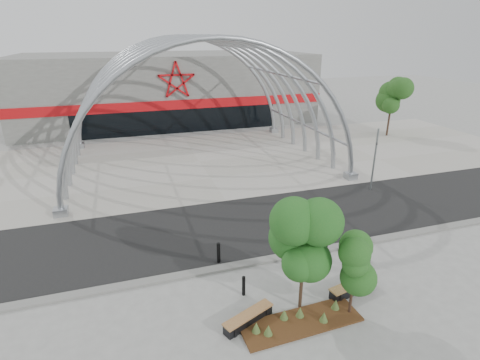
% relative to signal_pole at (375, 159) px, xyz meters
% --- Properties ---
extents(ground, '(140.00, 140.00, 0.00)m').
position_rel_signal_pole_xyz_m(ground, '(-10.17, -5.77, -2.29)').
color(ground, gray).
rests_on(ground, ground).
extents(road, '(140.00, 7.00, 0.02)m').
position_rel_signal_pole_xyz_m(road, '(-10.17, -2.27, -2.28)').
color(road, black).
rests_on(road, ground).
extents(forecourt, '(60.00, 17.00, 0.04)m').
position_rel_signal_pole_xyz_m(forecourt, '(-10.17, 9.73, -2.27)').
color(forecourt, '#A9A498').
rests_on(forecourt, ground).
extents(kerb, '(60.00, 0.50, 0.12)m').
position_rel_signal_pole_xyz_m(kerb, '(-10.17, -6.02, -2.23)').
color(kerb, slate).
rests_on(kerb, ground).
extents(arena_building, '(34.00, 15.24, 8.00)m').
position_rel_signal_pole_xyz_m(arena_building, '(-10.17, 27.68, 1.70)').
color(arena_building, slate).
rests_on(arena_building, ground).
extents(vault_canopy, '(20.80, 15.80, 20.36)m').
position_rel_signal_pole_xyz_m(vault_canopy, '(-10.17, 9.73, -2.27)').
color(vault_canopy, '#9CA1A6').
rests_on(vault_canopy, ground).
extents(planting_bed, '(4.71, 1.60, 0.49)m').
position_rel_signal_pole_xyz_m(planting_bed, '(-10.53, -10.28, -2.17)').
color(planting_bed, '#3F230E').
rests_on(planting_bed, ground).
extents(signal_pole, '(0.19, 0.62, 4.38)m').
position_rel_signal_pole_xyz_m(signal_pole, '(0.00, 0.00, 0.00)').
color(signal_pole, slate).
rests_on(signal_pole, ground).
extents(street_tree_0, '(1.87, 1.87, 4.27)m').
position_rel_signal_pole_xyz_m(street_tree_0, '(-10.11, -9.46, 0.78)').
color(street_tree_0, '#332216').
rests_on(street_tree_0, ground).
extents(street_tree_1, '(1.37, 1.37, 3.24)m').
position_rel_signal_pole_xyz_m(street_tree_1, '(-8.45, -10.40, 0.04)').
color(street_tree_1, black).
rests_on(street_tree_1, ground).
extents(bench_0, '(2.20, 1.29, 0.46)m').
position_rel_signal_pole_xyz_m(bench_0, '(-12.37, -9.71, -2.06)').
color(bench_0, black).
rests_on(bench_0, ground).
extents(bench_1, '(2.29, 0.94, 0.47)m').
position_rel_signal_pole_xyz_m(bench_1, '(-7.63, -9.33, -2.06)').
color(bench_1, black).
rests_on(bench_1, ground).
extents(bollard_0, '(0.17, 0.17, 1.04)m').
position_rel_signal_pole_xyz_m(bollard_0, '(-12.41, -5.44, -1.77)').
color(bollard_0, black).
rests_on(bollard_0, ground).
extents(bollard_1, '(0.14, 0.14, 0.89)m').
position_rel_signal_pole_xyz_m(bollard_1, '(-12.02, -8.07, -1.84)').
color(bollard_1, black).
rests_on(bollard_1, ground).
extents(bollard_2, '(0.15, 0.15, 0.91)m').
position_rel_signal_pole_xyz_m(bollard_2, '(-9.50, -6.73, -1.83)').
color(bollard_2, black).
rests_on(bollard_2, ground).
extents(bollard_3, '(0.16, 0.16, 1.01)m').
position_rel_signal_pole_xyz_m(bollard_3, '(-7.33, -6.59, -1.78)').
color(bollard_3, black).
rests_on(bollard_3, ground).
extents(bollard_4, '(0.15, 0.15, 0.91)m').
position_rel_signal_pole_xyz_m(bollard_4, '(-5.52, -7.57, -1.83)').
color(bollard_4, black).
rests_on(bollard_4, ground).
extents(bg_tree_1, '(2.70, 2.70, 5.91)m').
position_rel_signal_pole_xyz_m(bg_tree_1, '(10.83, 12.23, 1.96)').
color(bg_tree_1, black).
rests_on(bg_tree_1, ground).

